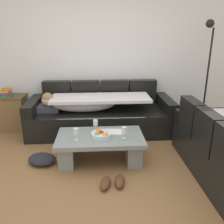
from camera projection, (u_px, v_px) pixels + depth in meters
ground_plane at (98, 184)px, 2.85m from camera, size 14.00×14.00×0.00m
back_wall at (96, 54)px, 4.45m from camera, size 9.00×0.10×2.70m
couch_along_wall at (98, 114)px, 4.28m from camera, size 2.54×0.92×0.88m
coffee_table at (100, 145)px, 3.32m from camera, size 1.20×0.68×0.38m
fruit_bowl at (101, 135)px, 3.21m from camera, size 0.28×0.28×0.10m
wine_glass_near_left at (76, 132)px, 3.11m from camera, size 0.07×0.07×0.17m
wine_glass_near_right at (124, 131)px, 3.15m from camera, size 0.07×0.07×0.17m
wine_glass_far_back at (95, 123)px, 3.41m from camera, size 0.07×0.07×0.17m
open_magazine at (113, 132)px, 3.39m from camera, size 0.29×0.23×0.01m
side_cabinet at (7, 113)px, 4.39m from camera, size 0.72×0.44×0.64m
book_stack_on_cabinet at (7, 93)px, 4.27m from camera, size 0.19×0.24×0.13m
floor_lamp at (206, 69)px, 4.20m from camera, size 0.33×0.31×1.95m
pair_of_shoes at (113, 182)px, 2.82m from camera, size 0.34×0.32×0.09m
crumpled_garment at (42, 159)px, 3.30m from camera, size 0.50×0.46×0.12m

